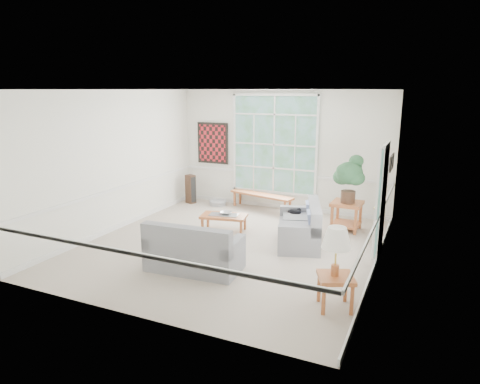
% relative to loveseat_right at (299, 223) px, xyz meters
% --- Properties ---
extents(floor, '(5.50, 6.00, 0.01)m').
position_rel_loveseat_right_xyz_m(floor, '(-1.18, -0.66, -0.42)').
color(floor, '#AD9E8F').
rests_on(floor, ground).
extents(ceiling, '(5.50, 6.00, 0.02)m').
position_rel_loveseat_right_xyz_m(ceiling, '(-1.18, -0.66, 2.59)').
color(ceiling, white).
rests_on(ceiling, ground).
extents(wall_back, '(5.50, 0.02, 3.00)m').
position_rel_loveseat_right_xyz_m(wall_back, '(-1.18, 2.34, 1.09)').
color(wall_back, white).
rests_on(wall_back, ground).
extents(wall_front, '(5.50, 0.02, 3.00)m').
position_rel_loveseat_right_xyz_m(wall_front, '(-1.18, -3.66, 1.09)').
color(wall_front, white).
rests_on(wall_front, ground).
extents(wall_left, '(0.02, 6.00, 3.00)m').
position_rel_loveseat_right_xyz_m(wall_left, '(-3.93, -0.66, 1.09)').
color(wall_left, white).
rests_on(wall_left, ground).
extents(wall_right, '(0.02, 6.00, 3.00)m').
position_rel_loveseat_right_xyz_m(wall_right, '(1.57, -0.66, 1.09)').
color(wall_right, white).
rests_on(wall_right, ground).
extents(window_back, '(2.30, 0.08, 2.40)m').
position_rel_loveseat_right_xyz_m(window_back, '(-1.38, 2.30, 1.24)').
color(window_back, white).
rests_on(window_back, wall_back).
extents(entry_door, '(0.08, 0.90, 2.10)m').
position_rel_loveseat_right_xyz_m(entry_door, '(1.53, -0.06, 0.64)').
color(entry_door, white).
rests_on(entry_door, floor).
extents(door_sidelight, '(0.08, 0.26, 1.90)m').
position_rel_loveseat_right_xyz_m(door_sidelight, '(1.53, -0.69, 0.74)').
color(door_sidelight, white).
rests_on(door_sidelight, wall_right).
extents(wall_art, '(0.90, 0.06, 1.10)m').
position_rel_loveseat_right_xyz_m(wall_art, '(-3.13, 2.29, 1.19)').
color(wall_art, maroon).
rests_on(wall_art, wall_back).
extents(wall_frame_near, '(0.04, 0.26, 0.32)m').
position_rel_loveseat_right_xyz_m(wall_frame_near, '(1.53, 1.09, 1.14)').
color(wall_frame_near, black).
rests_on(wall_frame_near, wall_right).
extents(wall_frame_far, '(0.04, 0.26, 0.32)m').
position_rel_loveseat_right_xyz_m(wall_frame_far, '(1.53, 1.49, 1.14)').
color(wall_frame_far, black).
rests_on(wall_frame_far, wall_right).
extents(loveseat_right, '(1.22, 1.70, 0.83)m').
position_rel_loveseat_right_xyz_m(loveseat_right, '(0.00, 0.00, 0.00)').
color(loveseat_right, gray).
rests_on(loveseat_right, floor).
extents(loveseat_front, '(1.63, 0.93, 0.85)m').
position_rel_loveseat_right_xyz_m(loveseat_front, '(-1.25, -1.96, 0.01)').
color(loveseat_front, gray).
rests_on(loveseat_front, floor).
extents(coffee_table, '(1.06, 0.72, 0.36)m').
position_rel_loveseat_right_xyz_m(coffee_table, '(-1.70, 0.07, -0.23)').
color(coffee_table, '#AE5C30').
rests_on(coffee_table, floor).
extents(pewter_bowl, '(0.36, 0.36, 0.08)m').
position_rel_loveseat_right_xyz_m(pewter_bowl, '(-1.67, 0.11, -0.01)').
color(pewter_bowl, '#97969B').
rests_on(pewter_bowl, coffee_table).
extents(window_bench, '(1.79, 0.75, 0.41)m').
position_rel_loveseat_right_xyz_m(window_bench, '(-1.58, 1.99, -0.21)').
color(window_bench, '#AE5C30').
rests_on(window_bench, floor).
extents(end_table, '(0.66, 0.66, 0.63)m').
position_rel_loveseat_right_xyz_m(end_table, '(0.70, 1.24, -0.10)').
color(end_table, '#AE5C30').
rests_on(end_table, floor).
extents(houseplant, '(0.67, 0.67, 1.05)m').
position_rel_loveseat_right_xyz_m(houseplant, '(0.72, 1.18, 0.74)').
color(houseplant, '#2B5835').
rests_on(houseplant, end_table).
extents(side_table, '(0.63, 0.63, 0.49)m').
position_rel_loveseat_right_xyz_m(side_table, '(1.22, -2.32, -0.17)').
color(side_table, '#AE5C30').
rests_on(side_table, floor).
extents(table_lamp, '(0.53, 0.53, 0.70)m').
position_rel_loveseat_right_xyz_m(table_lamp, '(1.21, -2.32, 0.43)').
color(table_lamp, white).
rests_on(table_lamp, side_table).
extents(pet_bed, '(0.46, 0.46, 0.13)m').
position_rel_loveseat_right_xyz_m(pet_bed, '(-2.80, 1.91, -0.35)').
color(pet_bed, gray).
rests_on(pet_bed, floor).
extents(floor_speaker, '(0.29, 0.26, 0.77)m').
position_rel_loveseat_right_xyz_m(floor_speaker, '(-3.58, 1.82, -0.03)').
color(floor_speaker, '#3E271A').
rests_on(floor_speaker, floor).
extents(cat, '(0.33, 0.27, 0.14)m').
position_rel_loveseat_right_xyz_m(cat, '(-0.25, 0.49, 0.08)').
color(cat, black).
rests_on(cat, loveseat_right).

